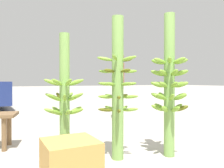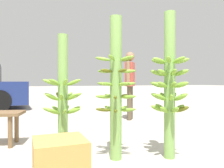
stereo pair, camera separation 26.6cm
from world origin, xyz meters
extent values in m
cylinder|color=#7AA851|center=(-0.52, 0.52, 0.70)|extent=(0.11, 0.11, 1.39)
ellipsoid|color=#75A333|center=(-0.64, 0.55, 0.87)|extent=(0.18, 0.07, 0.10)
ellipsoid|color=#75A333|center=(-0.61, 0.44, 0.87)|extent=(0.16, 0.15, 0.10)
ellipsoid|color=#75A333|center=(-0.51, 0.39, 0.87)|extent=(0.05, 0.18, 0.10)
ellipsoid|color=#75A333|center=(-0.41, 0.45, 0.87)|extent=(0.17, 0.14, 0.10)
ellipsoid|color=#75A333|center=(-0.39, 0.56, 0.87)|extent=(0.18, 0.09, 0.10)
ellipsoid|color=#75A333|center=(-0.46, 0.64, 0.87)|extent=(0.11, 0.18, 0.10)
ellipsoid|color=#75A333|center=(-0.58, 0.64, 0.87)|extent=(0.12, 0.17, 0.10)
ellipsoid|color=#75A333|center=(-0.43, 0.62, 0.71)|extent=(0.15, 0.16, 0.11)
ellipsoid|color=#545914|center=(-0.54, 0.65, 0.71)|extent=(0.07, 0.18, 0.11)
ellipsoid|color=#75A333|center=(-0.63, 0.58, 0.71)|extent=(0.17, 0.12, 0.11)
ellipsoid|color=#75A333|center=(-0.63, 0.47, 0.71)|extent=(0.18, 0.11, 0.11)
ellipsoid|color=#75A333|center=(-0.55, 0.40, 0.71)|extent=(0.09, 0.18, 0.11)
ellipsoid|color=#75A333|center=(-0.44, 0.42, 0.71)|extent=(0.14, 0.17, 0.11)
ellipsoid|color=#75A333|center=(-0.39, 0.52, 0.71)|extent=(0.18, 0.05, 0.11)
ellipsoid|color=#75A333|center=(-0.46, 0.64, 0.56)|extent=(0.12, 0.18, 0.09)
ellipsoid|color=#75A333|center=(-0.57, 0.64, 0.56)|extent=(0.11, 0.18, 0.09)
ellipsoid|color=#75A333|center=(-0.64, 0.56, 0.56)|extent=(0.18, 0.08, 0.09)
ellipsoid|color=#75A333|center=(-0.62, 0.45, 0.56)|extent=(0.17, 0.14, 0.09)
ellipsoid|color=#75A333|center=(-0.52, 0.39, 0.56)|extent=(0.05, 0.18, 0.09)
ellipsoid|color=#75A333|center=(-0.42, 0.44, 0.56)|extent=(0.16, 0.14, 0.09)
ellipsoid|color=#75A333|center=(-0.39, 0.55, 0.56)|extent=(0.18, 0.08, 0.09)
cylinder|color=#7AA851|center=(0.05, 0.38, 0.80)|extent=(0.13, 0.13, 1.61)
ellipsoid|color=#75A333|center=(0.13, 0.25, 1.13)|extent=(0.12, 0.17, 0.07)
ellipsoid|color=#545914|center=(0.19, 0.41, 1.13)|extent=(0.18, 0.08, 0.07)
ellipsoid|color=#75A333|center=(0.06, 0.52, 1.13)|extent=(0.05, 0.18, 0.07)
ellipsoid|color=#75A333|center=(-0.08, 0.43, 1.13)|extent=(0.18, 0.10, 0.07)
ellipsoid|color=#75A333|center=(-0.04, 0.26, 1.13)|extent=(0.14, 0.16, 0.07)
ellipsoid|color=#545914|center=(-0.08, 0.32, 0.99)|extent=(0.17, 0.11, 0.05)
ellipsoid|color=#545914|center=(0.07, 0.23, 0.99)|extent=(0.06, 0.18, 0.05)
ellipsoid|color=#75A333|center=(0.20, 0.34, 0.99)|extent=(0.18, 0.07, 0.05)
ellipsoid|color=#75A333|center=(0.13, 0.50, 0.99)|extent=(0.12, 0.17, 0.05)
ellipsoid|color=#75A333|center=(-0.05, 0.49, 0.99)|extent=(0.14, 0.16, 0.05)
ellipsoid|color=#75A333|center=(-0.08, 0.31, 0.85)|extent=(0.17, 0.12, 0.05)
ellipsoid|color=#75A333|center=(0.08, 0.23, 0.85)|extent=(0.07, 0.18, 0.05)
ellipsoid|color=#75A333|center=(0.20, 0.35, 0.85)|extent=(0.18, 0.06, 0.05)
ellipsoid|color=#75A333|center=(0.12, 0.51, 0.85)|extent=(0.11, 0.17, 0.05)
ellipsoid|color=#75A333|center=(-0.05, 0.48, 0.85)|extent=(0.15, 0.15, 0.05)
ellipsoid|color=#75A333|center=(0.16, 0.28, 0.71)|extent=(0.15, 0.15, 0.05)
ellipsoid|color=#545914|center=(0.18, 0.45, 0.71)|extent=(0.17, 0.12, 0.05)
ellipsoid|color=#75A333|center=(0.02, 0.52, 0.71)|extent=(0.07, 0.18, 0.05)
ellipsoid|color=#75A333|center=(-0.09, 0.39, 0.71)|extent=(0.18, 0.06, 0.05)
ellipsoid|color=#545914|center=(-0.01, 0.24, 0.71)|extent=(0.11, 0.18, 0.05)
ellipsoid|color=#545914|center=(-0.01, 0.24, 0.56)|extent=(0.11, 0.18, 0.06)
ellipsoid|color=#75A333|center=(0.16, 0.28, 0.56)|extent=(0.16, 0.15, 0.06)
ellipsoid|color=#75A333|center=(0.18, 0.45, 0.56)|extent=(0.17, 0.12, 0.06)
ellipsoid|color=#75A333|center=(0.02, 0.52, 0.56)|extent=(0.07, 0.18, 0.06)
ellipsoid|color=#545914|center=(-0.09, 0.39, 0.56)|extent=(0.18, 0.06, 0.06)
cylinder|color=#7AA851|center=(0.64, 0.18, 0.84)|extent=(0.12, 0.12, 1.67)
ellipsoid|color=#75A333|center=(0.66, 0.05, 1.11)|extent=(0.08, 0.18, 0.09)
ellipsoid|color=#75A333|center=(0.76, 0.12, 1.11)|extent=(0.18, 0.13, 0.09)
ellipsoid|color=#75A333|center=(0.76, 0.24, 1.11)|extent=(0.18, 0.11, 0.09)
ellipsoid|color=#75A333|center=(0.67, 0.31, 1.11)|extent=(0.10, 0.18, 0.09)
ellipsoid|color=#75A333|center=(0.56, 0.29, 1.11)|extent=(0.14, 0.17, 0.09)
ellipsoid|color=#75A333|center=(0.50, 0.19, 1.11)|extent=(0.17, 0.06, 0.09)
ellipsoid|color=#75A333|center=(0.55, 0.08, 1.11)|extent=(0.15, 0.16, 0.09)
ellipsoid|color=#75A333|center=(0.51, 0.14, 0.98)|extent=(0.18, 0.11, 0.10)
ellipsoid|color=#75A333|center=(0.59, 0.05, 0.98)|extent=(0.10, 0.18, 0.10)
ellipsoid|color=#75A333|center=(0.71, 0.07, 0.98)|extent=(0.14, 0.17, 0.10)
ellipsoid|color=#545914|center=(0.77, 0.17, 0.98)|extent=(0.18, 0.07, 0.10)
ellipsoid|color=#545914|center=(0.73, 0.28, 0.98)|extent=(0.16, 0.16, 0.10)
ellipsoid|color=#545914|center=(0.62, 0.32, 0.98)|extent=(0.07, 0.18, 0.10)
ellipsoid|color=#75A333|center=(0.52, 0.25, 0.98)|extent=(0.17, 0.13, 0.10)
ellipsoid|color=#75A333|center=(0.59, 0.05, 0.84)|extent=(0.11, 0.18, 0.10)
ellipsoid|color=#75A333|center=(0.71, 0.06, 0.84)|extent=(0.13, 0.17, 0.10)
ellipsoid|color=#75A333|center=(0.77, 0.17, 0.84)|extent=(0.18, 0.07, 0.10)
ellipsoid|color=#75A333|center=(0.73, 0.28, 0.84)|extent=(0.16, 0.16, 0.10)
ellipsoid|color=#75A333|center=(0.62, 0.32, 0.84)|extent=(0.07, 0.18, 0.10)
ellipsoid|color=#75A333|center=(0.52, 0.25, 0.84)|extent=(0.17, 0.14, 0.10)
ellipsoid|color=#75A333|center=(0.51, 0.14, 0.84)|extent=(0.18, 0.10, 0.10)
ellipsoid|color=#75A333|center=(0.77, 0.14, 0.70)|extent=(0.18, 0.10, 0.11)
ellipsoid|color=#75A333|center=(0.75, 0.26, 0.70)|extent=(0.17, 0.14, 0.11)
ellipsoid|color=#75A333|center=(0.65, 0.32, 0.70)|extent=(0.07, 0.18, 0.11)
ellipsoid|color=#75A333|center=(0.54, 0.27, 0.70)|extent=(0.16, 0.16, 0.11)
ellipsoid|color=#75A333|center=(0.50, 0.16, 0.70)|extent=(0.18, 0.07, 0.11)
ellipsoid|color=#75A333|center=(0.57, 0.07, 0.70)|extent=(0.13, 0.17, 0.11)
ellipsoid|color=#75A333|center=(0.69, 0.06, 0.70)|extent=(0.11, 0.18, 0.11)
ellipsoid|color=#75A333|center=(0.52, 0.12, 0.57)|extent=(0.18, 0.12, 0.11)
ellipsoid|color=#75A333|center=(0.61, 0.05, 0.57)|extent=(0.08, 0.18, 0.11)
ellipsoid|color=#545914|center=(0.72, 0.08, 0.57)|extent=(0.15, 0.17, 0.11)
ellipsoid|color=#75A333|center=(0.77, 0.18, 0.57)|extent=(0.17, 0.05, 0.11)
ellipsoid|color=#545914|center=(0.72, 0.29, 0.57)|extent=(0.15, 0.17, 0.11)
ellipsoid|color=#75A333|center=(0.60, 0.31, 0.57)|extent=(0.09, 0.18, 0.11)
ellipsoid|color=#75A333|center=(0.51, 0.24, 0.57)|extent=(0.18, 0.12, 0.11)
cylinder|color=brown|center=(1.30, 2.55, 0.39)|extent=(0.15, 0.15, 0.77)
cylinder|color=brown|center=(1.40, 2.68, 0.39)|extent=(0.15, 0.15, 0.77)
cube|color=#BF4C3F|center=(1.35, 2.61, 1.04)|extent=(0.36, 0.40, 0.55)
cylinder|color=#936B4C|center=(1.21, 2.43, 1.06)|extent=(0.12, 0.12, 0.52)
cylinder|color=#936B4C|center=(1.49, 2.80, 1.06)|extent=(0.12, 0.12, 0.52)
sphere|color=#936B4C|center=(1.35, 2.61, 1.45)|extent=(0.21, 0.21, 0.21)
cylinder|color=brown|center=(-1.01, 1.55, 0.21)|extent=(0.06, 0.06, 0.42)
cylinder|color=brown|center=(-1.08, 1.28, 0.21)|extent=(0.06, 0.06, 0.42)
cube|color=#C69347|center=(-0.64, -0.09, 0.21)|extent=(0.41, 0.41, 0.41)
camera|label=1|loc=(-1.15, -1.77, 0.88)|focal=35.00mm
camera|label=2|loc=(-0.90, -1.89, 0.88)|focal=35.00mm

